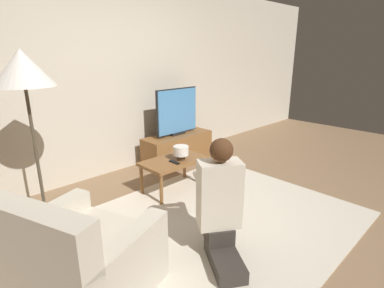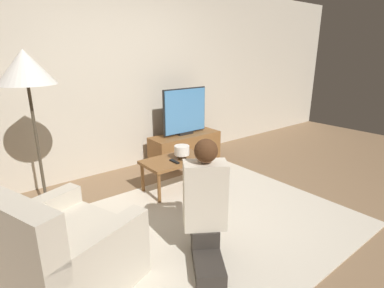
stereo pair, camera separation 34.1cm
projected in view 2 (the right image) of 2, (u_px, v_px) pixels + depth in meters
The scene contains 11 objects.
ground_plane at pixel (205, 225), 2.95m from camera, with size 10.00×10.00×0.00m, color #896B4C.
wall_back at pixel (112, 78), 4.01m from camera, with size 10.00×0.06×2.60m.
rug at pixel (205, 224), 2.94m from camera, with size 2.82×2.22×0.02m.
tv_stand at pixel (185, 148), 4.60m from camera, with size 1.11×0.40×0.43m.
tv at pixel (185, 111), 4.43m from camera, with size 0.76×0.08×0.69m.
coffee_table at pixel (175, 163), 3.61m from camera, with size 0.77×0.45×0.40m.
floor_lamp at pixel (26, 73), 2.71m from camera, with size 0.52×0.52×1.66m.
armchair at pixel (60, 254), 2.09m from camera, with size 1.06×1.10×0.84m.
person_kneeling at pixel (205, 202), 2.37m from camera, with size 0.66×0.83×1.00m.
table_lamp at pixel (182, 151), 3.55m from camera, with size 0.18×0.18×0.17m.
remote at pixel (174, 162), 3.48m from camera, with size 0.04×0.15×0.02m.
Camera 2 is at (-1.70, -1.94, 1.63)m, focal length 28.00 mm.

